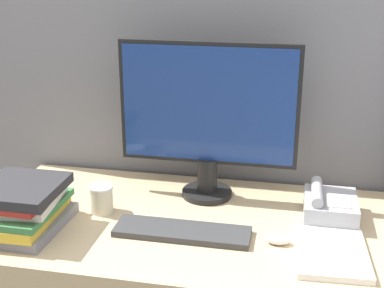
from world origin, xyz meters
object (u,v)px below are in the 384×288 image
Objects in this scene: keyboard at (182,232)px; coffee_cup at (102,199)px; mouse at (278,239)px; desk_telephone at (329,207)px; monitor at (208,119)px; book_stack at (23,207)px.

coffee_cup is at bearing 161.96° from keyboard.
mouse is 0.59m from coffee_cup.
desk_telephone is (0.44, 0.20, 0.03)m from keyboard.
keyboard is 2.08× the size of desk_telephone.
mouse is (0.29, 0.00, 0.01)m from keyboard.
monitor is at bearing 85.05° from keyboard.
desk_telephone is (0.42, -0.10, -0.24)m from monitor.
keyboard is at bearing -94.95° from monitor.
book_stack is at bearing -140.28° from coffee_cup.
monitor is 3.05× the size of desk_telephone.
mouse is 0.78m from book_stack.
monitor reaches higher than book_stack.
coffee_cup reaches higher than keyboard.
coffee_cup is (-0.29, 0.10, 0.04)m from keyboard.
monitor is 0.66m from book_stack.
mouse is at bearing -47.92° from monitor.
monitor is at bearing 34.99° from book_stack.
keyboard is 0.29m from mouse.
coffee_cup is (-0.32, -0.20, -0.24)m from monitor.
monitor is 0.40m from keyboard.
desk_telephone is (0.74, 0.10, -0.01)m from coffee_cup.
monitor reaches higher than mouse.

